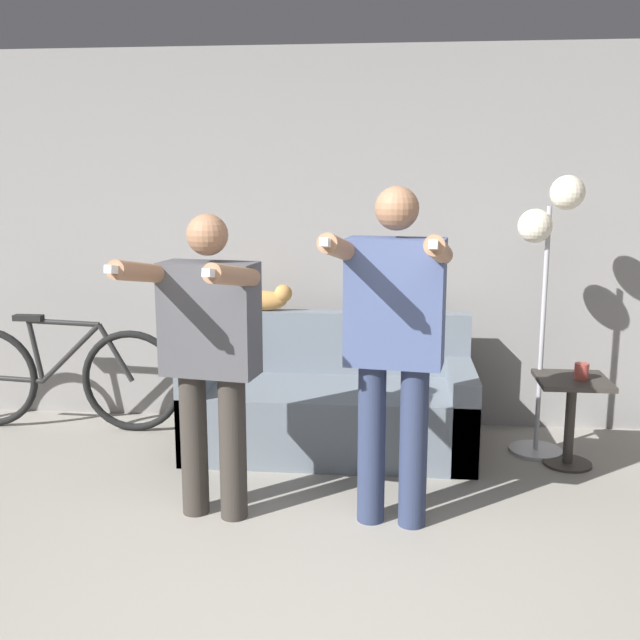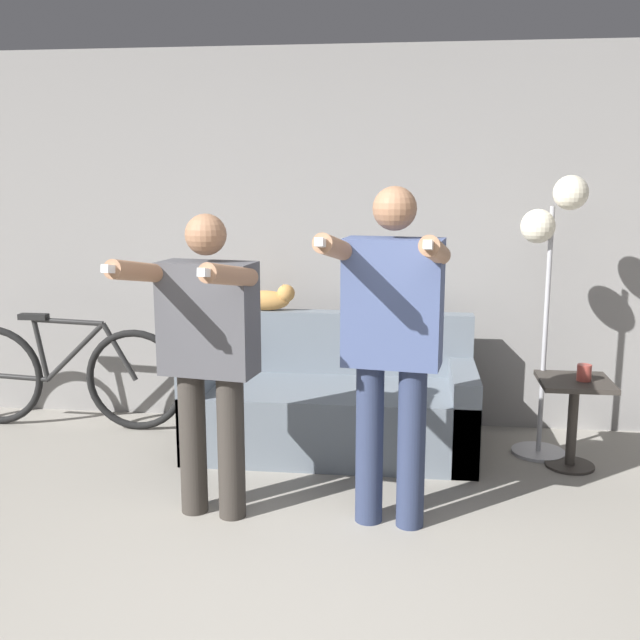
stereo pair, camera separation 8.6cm
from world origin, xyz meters
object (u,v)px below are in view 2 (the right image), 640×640
(person_left, at_px, (207,345))
(cat, at_px, (269,299))
(floor_lamp, at_px, (552,244))
(person_right, at_px, (392,334))
(cup, at_px, (584,373))
(couch, at_px, (333,407))
(bicycle, at_px, (64,375))
(side_table, at_px, (574,405))

(person_left, xyz_separation_m, cat, (0.06, 1.35, 0.01))
(cat, distance_m, floor_lamp, 1.85)
(person_right, bearing_deg, cup, 46.37)
(person_left, distance_m, floor_lamp, 2.20)
(couch, bearing_deg, bicycle, 174.19)
(cat, height_order, bicycle, cat)
(bicycle, bearing_deg, side_table, -5.81)
(person_left, xyz_separation_m, cup, (2.04, 0.88, -0.31))
(person_right, bearing_deg, cat, 130.62)
(cup, bearing_deg, cat, 166.64)
(cat, relative_size, side_table, 0.85)
(cat, bearing_deg, couch, -32.93)
(couch, height_order, person_right, person_right)
(cat, xyz_separation_m, side_table, (1.94, -0.45, -0.54))
(person_right, xyz_separation_m, floor_lamp, (0.93, 1.10, 0.34))
(cup, distance_m, bicycle, 3.45)
(couch, distance_m, person_right, 1.33)
(side_table, xyz_separation_m, bicycle, (-3.38, 0.34, -0.02))
(floor_lamp, bearing_deg, bicycle, 177.47)
(cat, relative_size, cup, 4.78)
(couch, relative_size, person_left, 1.15)
(person_left, distance_m, cat, 1.35)
(person_right, height_order, bicycle, person_right)
(person_right, relative_size, bicycle, 0.97)
(couch, xyz_separation_m, person_left, (-0.53, -1.05, 0.64))
(person_right, distance_m, side_table, 1.53)
(person_left, xyz_separation_m, bicycle, (-1.38, 1.25, -0.54))
(couch, relative_size, person_right, 1.06)
(person_right, bearing_deg, floor_lamp, 57.98)
(floor_lamp, xyz_separation_m, bicycle, (-3.23, 0.14, -0.96))
(person_left, bearing_deg, cup, 32.64)
(person_left, relative_size, side_table, 2.85)
(bicycle, bearing_deg, couch, -5.81)
(floor_lamp, bearing_deg, cat, 172.09)
(couch, height_order, side_table, couch)
(person_right, height_order, side_table, person_right)
(couch, height_order, cup, couch)
(person_right, height_order, cat, person_right)
(couch, distance_m, cat, 0.85)
(couch, xyz_separation_m, side_table, (1.47, -0.15, 0.11))
(couch, xyz_separation_m, person_right, (0.39, -1.05, 0.72))
(side_table, height_order, bicycle, bicycle)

